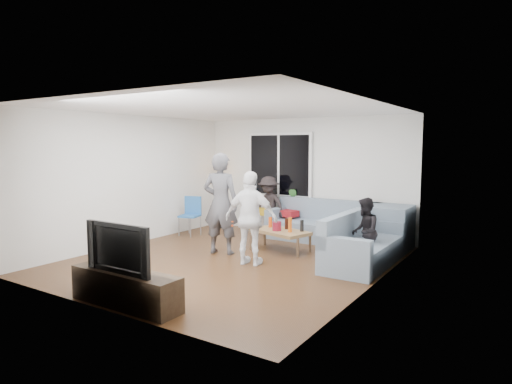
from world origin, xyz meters
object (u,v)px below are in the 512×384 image
Objects in this scene: player_left at (221,204)px; spectator_back at (269,205)px; sofa_right_section at (364,240)px; sofa_back_section at (322,221)px; player_right at (251,218)px; coffee_table at (280,240)px; side_chair at (190,216)px; spectator_right at (365,231)px; tv_console at (126,288)px; floor_lamp at (220,196)px; television at (124,247)px.

player_left reaches higher than spectator_back.
sofa_back_section is at bearing 46.11° from sofa_right_section.
player_right is 2.59m from spectator_back.
coffee_table is at bearing -95.86° from player_right.
spectator_back reaches higher than side_chair.
spectator_right is at bearing -179.25° from player_left.
tv_console is at bearing 74.54° from player_right.
spectator_back is at bearing 63.28° from sofa_right_section.
floor_lamp is (0.00, 1.13, 0.35)m from side_chair.
side_chair is 2.81m from player_right.
coffee_table is at bearing -41.46° from spectator_back.
sofa_back_section is at bearing -133.99° from player_left.
spectator_back reaches higher than spectator_right.
floor_lamp is 0.99× the size of player_right.
spectator_right reaches higher than side_chair.
sofa_back_section is 2.73m from floor_lamp.
television is (0.00, 0.00, 0.53)m from tv_console.
spectator_right reaches higher than sofa_right_section.
sofa_back_section is 4.80m from tv_console.
sofa_back_section is at bearing 8.24° from spectator_back.
floor_lamp is at bearing 114.51° from tv_console.
player_left is at bearing 102.71° from tv_console.
player_left is 2.87m from television.
sofa_back_section is 2.67× the size of side_chair.
spectator_right is (2.49, 0.68, -0.37)m from player_left.
tv_console is (2.21, -4.85, -0.56)m from floor_lamp.
tv_console is (-0.26, -2.44, -0.57)m from player_right.
player_left is at bearing -119.52° from sofa_back_section.
sofa_right_section is 1.27× the size of player_right.
player_left is 2.95m from tv_console.
sofa_back_section reaches higher than tv_console.
sofa_right_section reaches higher than coffee_table.
sofa_right_section is at bearing -15.86° from spectator_right.
floor_lamp is 1.41m from spectator_back.
coffee_table is 0.71× the size of floor_lamp.
spectator_back is 1.22× the size of television.
side_chair is (-4.07, 0.27, 0.01)m from sofa_right_section.
television is (2.21, -3.72, 0.32)m from side_chair.
spectator_back reaches higher than television.
sofa_right_section is 3.00m from spectator_back.
sofa_back_section is 1.46× the size of player_right.
floor_lamp is 0.84× the size of player_left.
floor_lamp is 1.19× the size of spectator_back.
floor_lamp is at bearing -66.95° from player_left.
spectator_right is 3.94m from television.
tv_console is (-1.86, -3.47, -0.35)m from spectator_right.
coffee_table is at bearing 86.48° from sofa_right_section.
player_left is at bearing -30.65° from player_right.
television is at bearing -65.49° from floor_lamp.
spectator_back is at bearing 178.68° from sofa_back_section.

